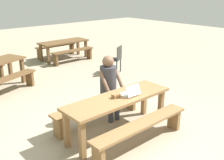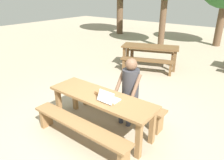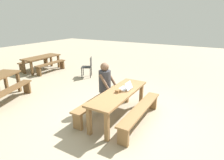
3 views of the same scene
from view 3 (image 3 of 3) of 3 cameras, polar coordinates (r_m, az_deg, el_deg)
name	(u,v)px [view 3 (image 3 of 3)]	position (r m, az deg, el deg)	size (l,w,h in m)	color
ground_plane	(119,118)	(4.97, 2.13, -11.58)	(30.00, 30.00, 0.00)	tan
picnic_table_front	(119,96)	(4.68, 2.22, -4.95)	(2.16, 0.66, 0.74)	olive
bench_near	(141,111)	(4.59, 8.86, -9.54)	(2.08, 0.30, 0.45)	olive
bench_far	(100,101)	(5.07, -3.81, -6.48)	(2.08, 0.30, 0.45)	olive
laptop	(126,87)	(4.79, 4.28, -2.28)	(0.33, 0.30, 0.21)	silver
small_pouch	(118,91)	(4.60, 1.90, -3.40)	(0.15, 0.09, 0.07)	olive
person_seated	(106,82)	(5.10, -1.98, -0.78)	(0.45, 0.43, 1.36)	#333847
plastic_chair	(88,66)	(8.23, -7.40, 4.25)	(0.60, 0.60, 0.89)	#262626
bench_mid_south	(11,92)	(6.45, -28.86, -3.33)	(1.74, 0.88, 0.46)	brown
picnic_table_rear	(42,59)	(9.80, -21.02, 6.19)	(1.89, 0.77, 0.71)	brown
bench_rear_south	(51,65)	(9.40, -18.44, 4.39)	(1.69, 0.32, 0.46)	brown
bench_rear_north	(34,62)	(10.31, -23.05, 5.04)	(1.69, 0.32, 0.46)	brown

